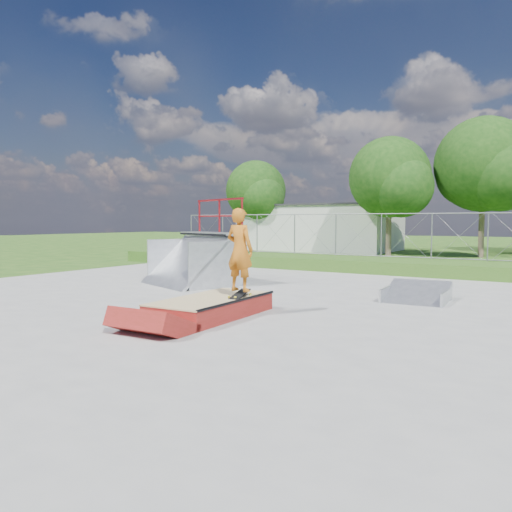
{
  "coord_description": "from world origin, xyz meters",
  "views": [
    {
      "loc": [
        6.45,
        -9.56,
        1.98
      ],
      "look_at": [
        -0.2,
        1.1,
        1.1
      ],
      "focal_mm": 35.0,
      "sensor_mm": 36.0,
      "label": 1
    }
  ],
  "objects_px": {
    "grind_box": "(212,308)",
    "quarter_pipe": "(190,242)",
    "skater": "(240,253)",
    "flat_bank_ramp": "(416,293)"
  },
  "relations": [
    {
      "from": "quarter_pipe",
      "to": "flat_bank_ramp",
      "type": "relative_size",
      "value": 1.74
    },
    {
      "from": "flat_bank_ramp",
      "to": "skater",
      "type": "bearing_deg",
      "value": -127.78
    },
    {
      "from": "quarter_pipe",
      "to": "skater",
      "type": "relative_size",
      "value": 1.57
    },
    {
      "from": "grind_box",
      "to": "quarter_pipe",
      "type": "xyz_separation_m",
      "value": [
        -3.72,
        3.84,
        1.13
      ]
    },
    {
      "from": "quarter_pipe",
      "to": "flat_bank_ramp",
      "type": "height_order",
      "value": "quarter_pipe"
    },
    {
      "from": "grind_box",
      "to": "quarter_pipe",
      "type": "height_order",
      "value": "quarter_pipe"
    },
    {
      "from": "grind_box",
      "to": "skater",
      "type": "xyz_separation_m",
      "value": [
        0.42,
        0.42,
        1.11
      ]
    },
    {
      "from": "flat_bank_ramp",
      "to": "skater",
      "type": "xyz_separation_m",
      "value": [
        -2.65,
        -3.77,
        1.09
      ]
    },
    {
      "from": "flat_bank_ramp",
      "to": "skater",
      "type": "height_order",
      "value": "skater"
    },
    {
      "from": "quarter_pipe",
      "to": "grind_box",
      "type": "bearing_deg",
      "value": -25.31
    }
  ]
}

